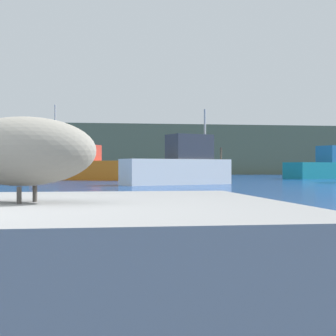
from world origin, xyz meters
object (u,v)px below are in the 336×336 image
fishing_boat_white (180,166)px  fishing_boat_orange (83,167)px  pelican (18,149)px  fishing_boat_teal (330,167)px

fishing_boat_white → fishing_boat_orange: fishing_boat_orange is taller
pelican → fishing_boat_teal: bearing=-92.6°
pelican → fishing_boat_teal: size_ratio=0.15×
pelican → fishing_boat_white: (5.44, 25.67, -0.03)m
fishing_boat_teal → fishing_boat_orange: 20.83m
pelican → fishing_boat_teal: (20.74, 39.50, -0.12)m
fishing_boat_white → fishing_boat_orange: size_ratio=0.80×
fishing_boat_teal → fishing_boat_white: (-15.31, -13.83, 0.08)m
fishing_boat_teal → fishing_boat_white: size_ratio=1.30×
pelican → fishing_boat_white: 26.24m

